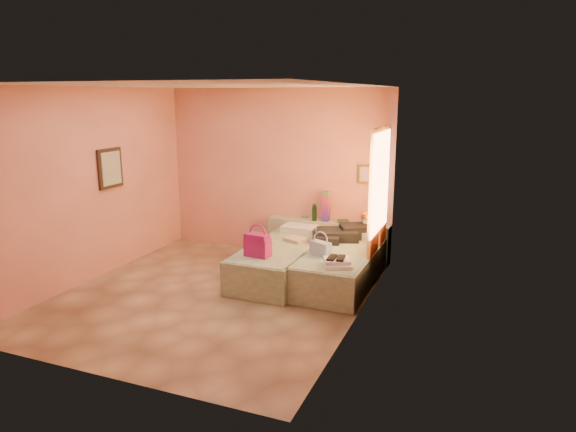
{
  "coord_description": "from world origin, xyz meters",
  "views": [
    {
      "loc": [
        3.38,
        -5.79,
        2.69
      ],
      "look_at": [
        0.75,
        0.85,
        0.99
      ],
      "focal_mm": 32.0,
      "sensor_mm": 36.0,
      "label": 1
    }
  ],
  "objects_px": {
    "bed_left": "(281,262)",
    "bed_right": "(341,267)",
    "green_book": "(343,221)",
    "headboard_ledge": "(328,240)",
    "towel_stack": "(338,263)",
    "flower_vase": "(367,218)",
    "magenta_handbag": "(258,245)",
    "blue_handbag": "(320,248)",
    "water_bottle": "(314,213)"
  },
  "relations": [
    {
      "from": "blue_handbag",
      "to": "towel_stack",
      "type": "height_order",
      "value": "blue_handbag"
    },
    {
      "from": "towel_stack",
      "to": "bed_right",
      "type": "bearing_deg",
      "value": 102.28
    },
    {
      "from": "bed_right",
      "to": "green_book",
      "type": "xyz_separation_m",
      "value": [
        -0.28,
        1.09,
        0.41
      ]
    },
    {
      "from": "green_book",
      "to": "bed_right",
      "type": "bearing_deg",
      "value": -95.55
    },
    {
      "from": "bed_left",
      "to": "green_book",
      "type": "height_order",
      "value": "green_book"
    },
    {
      "from": "bed_right",
      "to": "blue_handbag",
      "type": "bearing_deg",
      "value": -125.27
    },
    {
      "from": "bed_left",
      "to": "towel_stack",
      "type": "bearing_deg",
      "value": -29.15
    },
    {
      "from": "headboard_ledge",
      "to": "water_bottle",
      "type": "bearing_deg",
      "value": -165.58
    },
    {
      "from": "flower_vase",
      "to": "blue_handbag",
      "type": "distance_m",
      "value": 1.33
    },
    {
      "from": "magenta_handbag",
      "to": "blue_handbag",
      "type": "height_order",
      "value": "magenta_handbag"
    },
    {
      "from": "bed_left",
      "to": "towel_stack",
      "type": "height_order",
      "value": "towel_stack"
    },
    {
      "from": "headboard_ledge",
      "to": "blue_handbag",
      "type": "relative_size",
      "value": 6.76
    },
    {
      "from": "flower_vase",
      "to": "towel_stack",
      "type": "relative_size",
      "value": 0.79
    },
    {
      "from": "green_book",
      "to": "magenta_handbag",
      "type": "xyz_separation_m",
      "value": [
        -0.73,
        -1.75,
        -0.0
      ]
    },
    {
      "from": "headboard_ledge",
      "to": "bed_right",
      "type": "xyz_separation_m",
      "value": [
        0.52,
        -1.05,
        -0.08
      ]
    },
    {
      "from": "headboard_ledge",
      "to": "towel_stack",
      "type": "distance_m",
      "value": 1.88
    },
    {
      "from": "magenta_handbag",
      "to": "water_bottle",
      "type": "bearing_deg",
      "value": 86.66
    },
    {
      "from": "bed_left",
      "to": "bed_right",
      "type": "distance_m",
      "value": 0.9
    },
    {
      "from": "bed_left",
      "to": "water_bottle",
      "type": "relative_size",
      "value": 7.23
    },
    {
      "from": "bed_right",
      "to": "headboard_ledge",
      "type": "bearing_deg",
      "value": 117.27
    },
    {
      "from": "water_bottle",
      "to": "flower_vase",
      "type": "bearing_deg",
      "value": -1.33
    },
    {
      "from": "towel_stack",
      "to": "magenta_handbag",
      "type": "bearing_deg",
      "value": 178.61
    },
    {
      "from": "towel_stack",
      "to": "bed_left",
      "type": "bearing_deg",
      "value": 150.14
    },
    {
      "from": "headboard_ledge",
      "to": "towel_stack",
      "type": "bearing_deg",
      "value": -68.78
    },
    {
      "from": "headboard_ledge",
      "to": "magenta_handbag",
      "type": "distance_m",
      "value": 1.81
    },
    {
      "from": "bed_right",
      "to": "towel_stack",
      "type": "distance_m",
      "value": 0.77
    },
    {
      "from": "magenta_handbag",
      "to": "blue_handbag",
      "type": "relative_size",
      "value": 1.14
    },
    {
      "from": "water_bottle",
      "to": "magenta_handbag",
      "type": "height_order",
      "value": "water_bottle"
    },
    {
      "from": "flower_vase",
      "to": "magenta_handbag",
      "type": "relative_size",
      "value": 0.79
    },
    {
      "from": "water_bottle",
      "to": "flower_vase",
      "type": "xyz_separation_m",
      "value": [
        0.88,
        -0.02,
        -0.0
      ]
    },
    {
      "from": "bed_left",
      "to": "water_bottle",
      "type": "height_order",
      "value": "water_bottle"
    },
    {
      "from": "blue_handbag",
      "to": "bed_left",
      "type": "bearing_deg",
      "value": -175.49
    },
    {
      "from": "headboard_ledge",
      "to": "flower_vase",
      "type": "height_order",
      "value": "flower_vase"
    },
    {
      "from": "green_book",
      "to": "magenta_handbag",
      "type": "bearing_deg",
      "value": -132.86
    },
    {
      "from": "headboard_ledge",
      "to": "green_book",
      "type": "distance_m",
      "value": 0.42
    },
    {
      "from": "water_bottle",
      "to": "blue_handbag",
      "type": "relative_size",
      "value": 0.91
    },
    {
      "from": "green_book",
      "to": "flower_vase",
      "type": "distance_m",
      "value": 0.45
    },
    {
      "from": "headboard_ledge",
      "to": "bed_right",
      "type": "bearing_deg",
      "value": -63.43
    },
    {
      "from": "flower_vase",
      "to": "water_bottle",
      "type": "bearing_deg",
      "value": 178.67
    },
    {
      "from": "water_bottle",
      "to": "magenta_handbag",
      "type": "xyz_separation_m",
      "value": [
        -0.27,
        -1.65,
        -0.13
      ]
    },
    {
      "from": "green_book",
      "to": "magenta_handbag",
      "type": "height_order",
      "value": "magenta_handbag"
    },
    {
      "from": "green_book",
      "to": "magenta_handbag",
      "type": "relative_size",
      "value": 0.51
    },
    {
      "from": "water_bottle",
      "to": "green_book",
      "type": "height_order",
      "value": "water_bottle"
    },
    {
      "from": "headboard_ledge",
      "to": "flower_vase",
      "type": "relative_size",
      "value": 7.44
    },
    {
      "from": "blue_handbag",
      "to": "green_book",
      "type": "bearing_deg",
      "value": 114.74
    },
    {
      "from": "headboard_ledge",
      "to": "towel_stack",
      "type": "relative_size",
      "value": 5.86
    },
    {
      "from": "bed_right",
      "to": "bed_left",
      "type": "bearing_deg",
      "value": -173.84
    },
    {
      "from": "bed_right",
      "to": "blue_handbag",
      "type": "height_order",
      "value": "blue_handbag"
    },
    {
      "from": "water_bottle",
      "to": "towel_stack",
      "type": "height_order",
      "value": "water_bottle"
    },
    {
      "from": "headboard_ledge",
      "to": "bed_left",
      "type": "distance_m",
      "value": 1.2
    }
  ]
}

